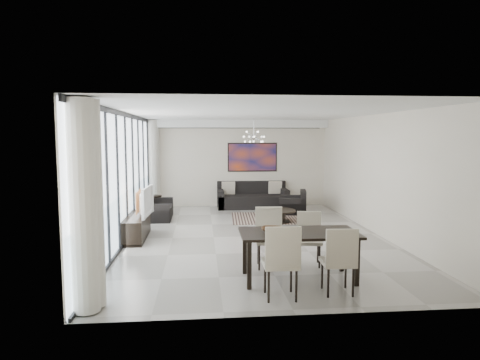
{
  "coord_description": "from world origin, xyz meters",
  "views": [
    {
      "loc": [
        -1.25,
        -9.9,
        2.39
      ],
      "look_at": [
        -0.25,
        0.95,
        1.25
      ],
      "focal_mm": 32.0,
      "sensor_mm": 36.0,
      "label": 1
    }
  ],
  "objects": [
    {
      "name": "bowl_coffee",
      "position": [
        0.83,
        1.53,
        0.38
      ],
      "size": [
        0.25,
        0.25,
        0.07
      ],
      "primitive_type": "imported",
      "rotation": [
        0.0,
        0.0,
        0.15
      ],
      "color": "brown",
      "rests_on": "coffee_table"
    },
    {
      "name": "sofa_main",
      "position": [
        0.46,
        4.07,
        0.29
      ],
      "size": [
        2.32,
        0.95,
        0.84
      ],
      "color": "black",
      "rests_on": "floor"
    },
    {
      "name": "bowl_dining",
      "position": [
        -0.09,
        -3.13,
        0.85
      ],
      "size": [
        0.42,
        0.42,
        0.09
      ],
      "primitive_type": "imported",
      "rotation": [
        0.0,
        0.0,
        -0.18
      ],
      "color": "brown",
      "rests_on": "dining_table"
    },
    {
      "name": "window_wall",
      "position": [
        -2.86,
        0.0,
        1.47
      ],
      "size": [
        0.37,
        8.95,
        2.9
      ],
      "color": "silver",
      "rests_on": "floor"
    },
    {
      "name": "dining_table",
      "position": [
        0.36,
        -3.1,
        0.72
      ],
      "size": [
        1.95,
        0.99,
        0.81
      ],
      "color": "black",
      "rests_on": "floor"
    },
    {
      "name": "rug",
      "position": [
        0.82,
        2.16,
        0.01
      ],
      "size": [
        2.45,
        1.94,
        0.01
      ],
      "primitive_type": "cube",
      "rotation": [
        0.0,
        0.0,
        -0.05
      ],
      "color": "black",
      "rests_on": "floor"
    },
    {
      "name": "dining_chair_nw",
      "position": [
        -0.01,
        -2.28,
        0.62
      ],
      "size": [
        0.53,
        0.53,
        1.07
      ],
      "color": "beige",
      "rests_on": "floor"
    },
    {
      "name": "dining_chair_sw",
      "position": [
        -0.09,
        -3.96,
        0.64
      ],
      "size": [
        0.52,
        0.52,
        1.11
      ],
      "color": "beige",
      "rests_on": "floor"
    },
    {
      "name": "dining_chair_ne",
      "position": [
        0.75,
        -2.25,
        0.56
      ],
      "size": [
        0.52,
        0.52,
        0.97
      ],
      "color": "beige",
      "rests_on": "floor"
    },
    {
      "name": "side_table",
      "position": [
        -2.65,
        3.22,
        0.38
      ],
      "size": [
        0.41,
        0.41,
        0.56
      ],
      "color": "black",
      "rests_on": "floor"
    },
    {
      "name": "armchair",
      "position": [
        1.59,
        2.85,
        0.24
      ],
      "size": [
        0.96,
        0.99,
        0.71
      ],
      "color": "black",
      "rests_on": "floor"
    },
    {
      "name": "painting",
      "position": [
        0.5,
        4.47,
        1.65
      ],
      "size": [
        1.68,
        0.04,
        0.98
      ],
      "primitive_type": "cube",
      "color": "#C1451A",
      "rests_on": "room_shell"
    },
    {
      "name": "chandelier",
      "position": [
        0.3,
        2.5,
        2.35
      ],
      "size": [
        0.66,
        0.66,
        0.71
      ],
      "color": "silver",
      "rests_on": "room_shell"
    },
    {
      "name": "television",
      "position": [
        -2.6,
        0.06,
        0.87
      ],
      "size": [
        0.23,
        1.17,
        0.67
      ],
      "primitive_type": "imported",
      "rotation": [
        0.0,
        0.0,
        1.5
      ],
      "color": "gray",
      "rests_on": "tv_console"
    },
    {
      "name": "coffee_table",
      "position": [
        0.86,
        1.6,
        0.19
      ],
      "size": [
        0.98,
        0.98,
        0.34
      ],
      "color": "black",
      "rests_on": "floor"
    },
    {
      "name": "loveseat",
      "position": [
        -2.54,
        2.4,
        0.24
      ],
      "size": [
        0.81,
        1.43,
        0.72
      ],
      "color": "black",
      "rests_on": "floor"
    },
    {
      "name": "tv_console",
      "position": [
        -2.76,
        0.05,
        0.27
      ],
      "size": [
        0.48,
        1.7,
        0.53
      ],
      "primitive_type": "cube",
      "color": "black",
      "rests_on": "floor"
    },
    {
      "name": "dining_chair_se",
      "position": [
        0.8,
        -3.85,
        0.6
      ],
      "size": [
        0.5,
        0.5,
        1.03
      ],
      "color": "beige",
      "rests_on": "floor"
    },
    {
      "name": "room_shell",
      "position": [
        0.46,
        0.0,
        1.45
      ],
      "size": [
        6.0,
        9.0,
        2.9
      ],
      "color": "#A8A39B",
      "rests_on": "ground"
    },
    {
      "name": "soffit",
      "position": [
        0.0,
        4.3,
        2.77
      ],
      "size": [
        5.98,
        0.4,
        0.26
      ],
      "primitive_type": "cube",
      "color": "white",
      "rests_on": "room_shell"
    }
  ]
}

